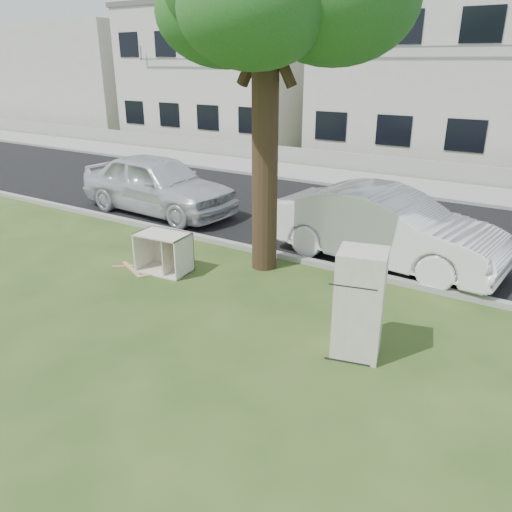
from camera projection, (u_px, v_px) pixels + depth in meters
The scene contains 16 objects.
ground at pixel (233, 302), 9.35m from camera, with size 120.00×120.00×0.00m, color #2A4619.
road at pixel (353, 221), 14.08m from camera, with size 120.00×7.00×0.01m, color black.
kerb_near at pixel (294, 261), 11.28m from camera, with size 120.00×0.18×0.12m, color gray.
kerb_far at pixel (392, 194), 16.89m from camera, with size 120.00×0.18×0.12m, color gray.
sidewalk at pixel (405, 186), 18.03m from camera, with size 120.00×2.80×0.01m, color gray.
low_wall at pixel (418, 169), 19.17m from camera, with size 120.00×0.15×0.70m, color gray.
townhouse_left at pixel (232, 74), 27.80m from camera, with size 10.20×8.16×7.04m.
townhouse_center at pixel (458, 73), 21.80m from camera, with size 11.22×8.16×7.44m.
filler_left at pixel (73, 76), 35.23m from camera, with size 16.00×9.00×6.40m, color beige.
fridge at pixel (359, 304), 7.42m from camera, with size 0.70×0.65×1.69m, color beige.
cabinet at pixel (164, 253), 10.57m from camera, with size 1.09×0.67×0.85m, color beige.
plank_a at pixel (135, 266), 10.98m from camera, with size 1.00×0.08×0.02m, color #AD7A54.
plank_b at pixel (131, 269), 10.81m from camera, with size 0.93×0.09×0.02m, color tan.
plank_c at pixel (158, 273), 10.58m from camera, with size 0.89×0.10×0.02m, color tan.
car_center at pixel (385, 227), 10.89m from camera, with size 1.76×5.04×1.66m, color white.
car_left at pixel (158, 184), 14.60m from camera, with size 2.01×5.01×1.71m, color silver.
Camera 1 is at (4.82, -6.88, 4.22)m, focal length 35.00 mm.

